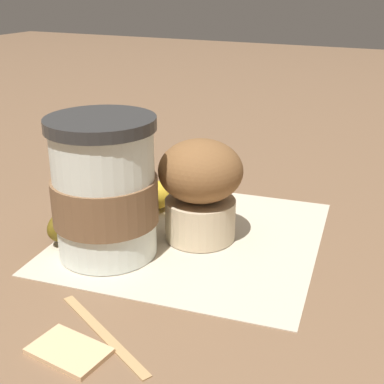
{
  "coord_description": "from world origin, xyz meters",
  "views": [
    {
      "loc": [
        -0.4,
        -0.19,
        0.23
      ],
      "look_at": [
        0.0,
        0.0,
        0.04
      ],
      "focal_mm": 50.0,
      "sensor_mm": 36.0,
      "label": 1
    }
  ],
  "objects_px": {
    "muffin": "(198,188)",
    "sugar_packet": "(74,350)",
    "coffee_cup": "(105,190)",
    "banana": "(131,203)"
  },
  "relations": [
    {
      "from": "muffin",
      "to": "sugar_packet",
      "type": "bearing_deg",
      "value": 178.55
    },
    {
      "from": "coffee_cup",
      "to": "banana",
      "type": "height_order",
      "value": "coffee_cup"
    },
    {
      "from": "muffin",
      "to": "banana",
      "type": "xyz_separation_m",
      "value": [
        0.01,
        0.08,
        -0.03
      ]
    },
    {
      "from": "coffee_cup",
      "to": "sugar_packet",
      "type": "xyz_separation_m",
      "value": [
        -0.12,
        -0.06,
        -0.06
      ]
    },
    {
      "from": "muffin",
      "to": "banana",
      "type": "bearing_deg",
      "value": 80.0
    },
    {
      "from": "coffee_cup",
      "to": "muffin",
      "type": "xyz_separation_m",
      "value": [
        0.06,
        -0.06,
        -0.01
      ]
    },
    {
      "from": "coffee_cup",
      "to": "sugar_packet",
      "type": "height_order",
      "value": "coffee_cup"
    },
    {
      "from": "muffin",
      "to": "sugar_packet",
      "type": "xyz_separation_m",
      "value": [
        -0.18,
        0.0,
        -0.05
      ]
    },
    {
      "from": "coffee_cup",
      "to": "banana",
      "type": "relative_size",
      "value": 0.75
    },
    {
      "from": "muffin",
      "to": "sugar_packet",
      "type": "relative_size",
      "value": 1.85
    }
  ]
}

